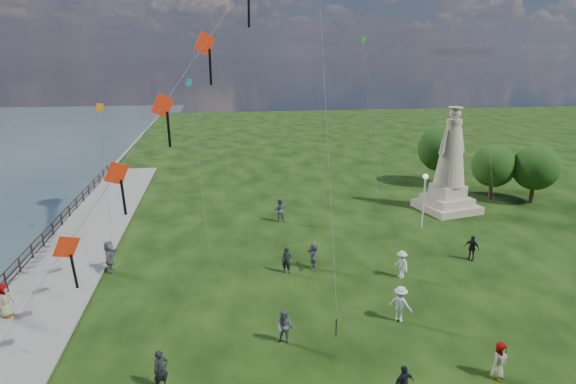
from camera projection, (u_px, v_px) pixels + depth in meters
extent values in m
cube|color=slate|center=(4.00, 293.00, 26.37)|extent=(0.30, 160.00, 0.60)
cube|color=slate|center=(38.00, 304.00, 24.74)|extent=(5.00, 60.00, 0.10)
cylinder|color=black|center=(5.00, 281.00, 26.20)|extent=(0.11, 0.11, 1.00)
cylinder|color=black|center=(20.00, 265.00, 28.10)|extent=(0.11, 0.11, 1.00)
cylinder|color=black|center=(32.00, 252.00, 30.00)|extent=(0.11, 0.11, 1.00)
cylinder|color=black|center=(43.00, 240.00, 31.90)|extent=(0.11, 0.11, 1.00)
cylinder|color=black|center=(53.00, 229.00, 33.80)|extent=(0.11, 0.11, 1.00)
cylinder|color=black|center=(62.00, 220.00, 35.70)|extent=(0.11, 0.11, 1.00)
cylinder|color=black|center=(69.00, 211.00, 37.60)|extent=(0.11, 0.11, 1.00)
cylinder|color=black|center=(76.00, 204.00, 39.50)|extent=(0.11, 0.11, 1.00)
cylinder|color=black|center=(83.00, 197.00, 41.40)|extent=(0.11, 0.11, 1.00)
cylinder|color=black|center=(89.00, 190.00, 43.30)|extent=(0.11, 0.11, 1.00)
cylinder|color=black|center=(94.00, 185.00, 45.20)|extent=(0.11, 0.11, 1.00)
cylinder|color=black|center=(99.00, 179.00, 47.11)|extent=(0.11, 0.11, 1.00)
cylinder|color=black|center=(104.00, 174.00, 49.01)|extent=(0.11, 0.11, 1.00)
cylinder|color=black|center=(108.00, 170.00, 50.91)|extent=(0.11, 0.11, 1.00)
cube|color=black|center=(4.00, 273.00, 26.06)|extent=(0.06, 52.00, 0.06)
cube|color=black|center=(5.00, 280.00, 26.18)|extent=(0.06, 52.00, 0.06)
cube|color=tan|center=(446.00, 206.00, 39.49)|extent=(4.95, 4.95, 0.59)
cube|color=tan|center=(447.00, 200.00, 39.32)|extent=(3.77, 3.77, 0.59)
cube|color=tan|center=(448.00, 190.00, 39.10)|extent=(2.59, 2.59, 0.98)
cylinder|color=tan|center=(455.00, 121.00, 37.53)|extent=(1.41, 1.41, 0.39)
sphere|color=tan|center=(455.00, 114.00, 37.36)|extent=(0.90, 0.90, 0.90)
cylinder|color=tan|center=(456.00, 107.00, 37.23)|extent=(1.08, 1.08, 0.10)
cylinder|color=silver|center=(423.00, 203.00, 35.10)|extent=(0.11, 0.11, 3.78)
sphere|color=white|center=(426.00, 176.00, 34.54)|extent=(0.38, 0.38, 0.38)
cylinder|color=#382314|center=(491.00, 189.00, 42.28)|extent=(0.36, 0.36, 1.85)
sphere|color=#1B3B10|center=(494.00, 166.00, 41.69)|extent=(3.71, 3.71, 3.71)
cylinder|color=#382314|center=(532.00, 192.00, 41.23)|extent=(0.36, 0.36, 1.91)
sphere|color=#1B3B10|center=(536.00, 168.00, 40.63)|extent=(3.82, 3.82, 3.82)
cylinder|color=#382314|center=(439.00, 174.00, 46.79)|extent=(0.36, 0.36, 2.21)
sphere|color=#1B3B10|center=(441.00, 149.00, 46.10)|extent=(4.41, 4.41, 4.41)
imported|color=black|center=(161.00, 370.00, 18.33)|extent=(0.73, 0.67, 1.66)
imported|color=#595960|center=(285.00, 327.00, 21.18)|extent=(0.95, 0.83, 1.67)
imported|color=silver|center=(400.00, 304.00, 23.01)|extent=(1.28, 1.20, 1.80)
imported|color=black|center=(404.00, 384.00, 17.69)|extent=(0.98, 0.70, 1.52)
imported|color=#595960|center=(499.00, 360.00, 18.98)|extent=(0.90, 0.78, 1.57)
imported|color=#595960|center=(110.00, 256.00, 28.20)|extent=(0.84, 1.82, 1.93)
imported|color=black|center=(287.00, 260.00, 28.08)|extent=(0.67, 0.55, 1.59)
imported|color=#595960|center=(280.00, 210.00, 36.66)|extent=(0.98, 0.71, 1.84)
imported|color=silver|center=(401.00, 264.00, 27.48)|extent=(0.84, 1.17, 1.64)
imported|color=black|center=(472.00, 248.00, 29.85)|extent=(0.94, 1.05, 1.61)
imported|color=#595960|center=(5.00, 302.00, 23.25)|extent=(0.72, 0.95, 1.72)
imported|color=#595960|center=(313.00, 256.00, 28.62)|extent=(0.71, 1.57, 1.67)
cube|color=red|center=(67.00, 247.00, 17.54)|extent=(0.87, 0.64, 1.03)
cube|color=black|center=(74.00, 272.00, 17.73)|extent=(0.10, 0.28, 1.48)
cube|color=red|center=(117.00, 173.00, 18.34)|extent=(0.87, 0.64, 1.03)
cube|color=black|center=(123.00, 198.00, 18.53)|extent=(0.10, 0.28, 1.48)
cube|color=red|center=(163.00, 106.00, 19.14)|extent=(0.87, 0.64, 1.03)
cube|color=black|center=(169.00, 130.00, 19.33)|extent=(0.10, 0.28, 1.48)
cube|color=red|center=(205.00, 44.00, 19.94)|extent=(0.87, 0.64, 1.03)
cube|color=black|center=(210.00, 67.00, 20.13)|extent=(0.10, 0.28, 1.48)
cube|color=black|center=(249.00, 9.00, 20.93)|extent=(0.10, 0.28, 1.48)
cylinder|color=black|center=(336.00, 328.00, 21.84)|extent=(0.06, 0.06, 0.90)
cube|color=teal|center=(189.00, 83.00, 32.71)|extent=(0.51, 0.39, 0.57)
cylinder|color=#595959|center=(199.00, 165.00, 31.86)|extent=(1.02, 5.02, 10.45)
cylinder|color=#595959|center=(369.00, 112.00, 35.42)|extent=(1.02, 5.02, 16.46)
cylinder|color=#595959|center=(436.00, 83.00, 41.37)|extent=(1.02, 5.02, 19.79)
cylinder|color=#595959|center=(218.00, 36.00, 39.66)|extent=(1.02, 5.02, 27.38)
cube|color=green|center=(364.00, 40.00, 44.08)|extent=(0.51, 0.39, 0.57)
cylinder|color=#595959|center=(374.00, 117.00, 43.67)|extent=(1.02, 5.02, 13.51)
cube|color=orange|center=(99.00, 107.00, 31.00)|extent=(0.51, 0.39, 0.57)
cylinder|color=#595959|center=(106.00, 185.00, 29.95)|extent=(1.02, 5.01, 9.02)
cylinder|color=#595959|center=(316.00, 14.00, 39.15)|extent=(1.02, 5.02, 30.89)
cylinder|color=#595959|center=(485.00, 97.00, 38.76)|extent=(1.02, 5.02, 17.87)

